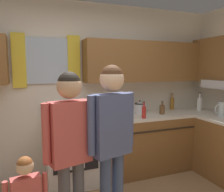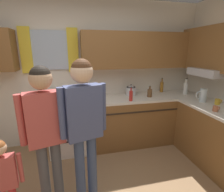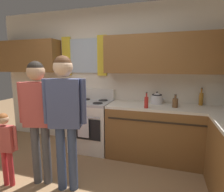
{
  "view_description": "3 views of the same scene",
  "coord_description": "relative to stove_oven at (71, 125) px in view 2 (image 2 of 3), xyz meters",
  "views": [
    {
      "loc": [
        -0.74,
        -1.52,
        1.62
      ],
      "look_at": [
        0.2,
        0.95,
        1.3
      ],
      "focal_mm": 36.2,
      "sensor_mm": 36.0,
      "label": 1
    },
    {
      "loc": [
        -0.1,
        -1.3,
        1.73
      ],
      "look_at": [
        0.38,
        0.78,
        1.15
      ],
      "focal_mm": 27.27,
      "sensor_mm": 36.0,
      "label": 2
    },
    {
      "loc": [
        1.14,
        -1.42,
        1.54
      ],
      "look_at": [
        0.45,
        0.8,
        1.15
      ],
      "focal_mm": 29.03,
      "sensor_mm": 36.0,
      "label": 3
    }
  ],
  "objects": [
    {
      "name": "back_wall_unit",
      "position": [
        0.22,
        0.28,
        1.0
      ],
      "size": [
        4.6,
        0.42,
        2.6
      ],
      "color": "silver",
      "rests_on": "ground"
    },
    {
      "name": "kitchen_counter_run",
      "position": [
        1.74,
        -0.45,
        -0.02
      ],
      "size": [
        2.11,
        2.12,
        0.9
      ],
      "color": "brown",
      "rests_on": "ground"
    },
    {
      "name": "stove_oven",
      "position": [
        0.0,
        0.0,
        0.0
      ],
      "size": [
        0.7,
        0.67,
        1.1
      ],
      "color": "silver",
      "rests_on": "ground"
    },
    {
      "name": "bottle_squat_brown",
      "position": [
        1.44,
        -0.06,
        0.51
      ],
      "size": [
        0.08,
        0.08,
        0.21
      ],
      "color": "brown",
      "rests_on": "kitchen_counter_run"
    },
    {
      "name": "bottle_oil_amber",
      "position": [
        1.84,
        0.24,
        0.54
      ],
      "size": [
        0.06,
        0.06,
        0.29
      ],
      "color": "#B27223",
      "rests_on": "kitchen_counter_run"
    },
    {
      "name": "bottle_milk_white",
      "position": [
        2.2,
        -0.04,
        0.55
      ],
      "size": [
        0.08,
        0.08,
        0.31
      ],
      "color": "white",
      "rests_on": "kitchen_counter_run"
    },
    {
      "name": "bottle_sauce_red",
      "position": [
        1.01,
        -0.23,
        0.53
      ],
      "size": [
        0.06,
        0.06,
        0.25
      ],
      "color": "red",
      "rests_on": "kitchen_counter_run"
    },
    {
      "name": "mug_mustard_yellow",
      "position": [
        2.28,
        -0.73,
        0.48
      ],
      "size": [
        0.12,
        0.08,
        0.09
      ],
      "color": "gold",
      "rests_on": "kitchen_counter_run"
    },
    {
      "name": "cup_terracotta",
      "position": [
        2.0,
        -0.98,
        0.47
      ],
      "size": [
        0.11,
        0.07,
        0.08
      ],
      "color": "#B76642",
      "rests_on": "kitchen_counter_run"
    },
    {
      "name": "stovetop_kettle",
      "position": [
        1.15,
        0.14,
        0.53
      ],
      "size": [
        0.27,
        0.2,
        0.21
      ],
      "color": "silver",
      "rests_on": "kitchen_counter_run"
    },
    {
      "name": "water_pitcher",
      "position": [
        2.15,
        -0.55,
        0.54
      ],
      "size": [
        0.19,
        0.11,
        0.22
      ],
      "color": "silver",
      "rests_on": "kitchen_counter_run"
    },
    {
      "name": "adult_holding_child",
      "position": [
        -0.21,
        -1.14,
        0.54
      ],
      "size": [
        0.48,
        0.24,
        1.6
      ],
      "color": "#4C4C51",
      "rests_on": "ground"
    },
    {
      "name": "adult_in_plaid",
      "position": [
        0.17,
        -1.15,
        0.57
      ],
      "size": [
        0.5,
        0.25,
        1.65
      ],
      "color": "#38476B",
      "rests_on": "ground"
    },
    {
      "name": "small_child",
      "position": [
        -0.59,
        -1.32,
        0.14
      ],
      "size": [
        0.32,
        0.13,
        0.97
      ],
      "color": "red",
      "rests_on": "ground"
    }
  ]
}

